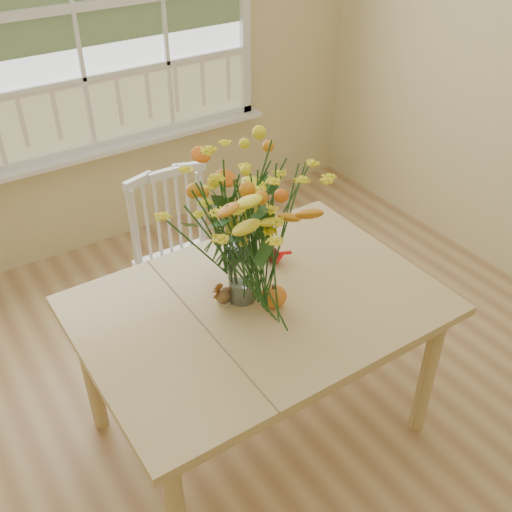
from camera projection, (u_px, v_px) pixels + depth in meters
floor at (301, 469)px, 2.70m from camera, size 4.00×4.50×0.01m
wall_back at (76, 43)px, 3.45m from camera, size 4.00×0.02×2.70m
window at (73, 11)px, 3.32m from camera, size 2.42×0.12×1.74m
dining_table at (259, 319)px, 2.51m from camera, size 1.44×1.03×0.77m
windsor_chair at (179, 252)px, 3.16m from camera, size 0.45×0.43×0.95m
flower_vase at (241, 220)px, 2.25m from camera, size 0.53×0.53×0.63m
pumpkin at (274, 297)px, 2.41m from camera, size 0.11×0.11×0.08m
turkey_figurine at (224, 295)px, 2.43m from camera, size 0.09×0.08×0.10m
dark_gourd at (271, 255)px, 2.67m from camera, size 0.12×0.07×0.07m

